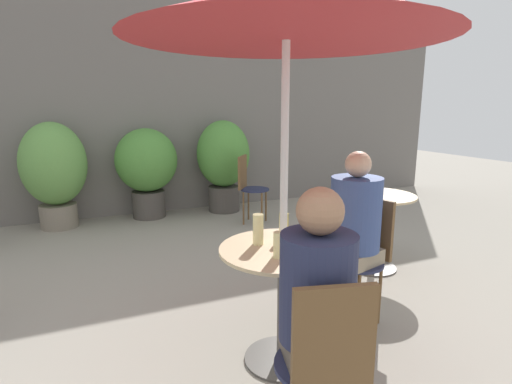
{
  "coord_description": "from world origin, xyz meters",
  "views": [
    {
      "loc": [
        -0.83,
        -1.74,
        1.52
      ],
      "look_at": [
        0.16,
        0.6,
        0.97
      ],
      "focal_mm": 28.0,
      "sensor_mm": 36.0,
      "label": 1
    }
  ],
  "objects_px": {
    "cafe_table_far": "(375,216)",
    "beer_glass_3": "(279,245)",
    "bistro_chair_1": "(365,248)",
    "bistro_chair_2": "(248,183)",
    "seated_person_1": "(354,226)",
    "beer_glass_1": "(284,226)",
    "seated_person_0": "(316,300)",
    "potted_plant_0": "(54,168)",
    "potted_plant_1": "(147,165)",
    "potted_plant_2": "(223,159)",
    "bistro_chair_0": "(326,360)",
    "umbrella": "(287,12)",
    "cafe_table_near": "(283,279)",
    "beer_glass_2": "(258,229)",
    "beer_glass_0": "(308,240)"
  },
  "relations": [
    {
      "from": "bistro_chair_0",
      "to": "potted_plant_2",
      "type": "distance_m",
      "value": 4.42
    },
    {
      "from": "beer_glass_1",
      "to": "cafe_table_far",
      "type": "bearing_deg",
      "value": 30.17
    },
    {
      "from": "seated_person_1",
      "to": "beer_glass_1",
      "type": "distance_m",
      "value": 0.55
    },
    {
      "from": "cafe_table_near",
      "to": "umbrella",
      "type": "distance_m",
      "value": 1.46
    },
    {
      "from": "beer_glass_1",
      "to": "potted_plant_2",
      "type": "relative_size",
      "value": 0.12
    },
    {
      "from": "potted_plant_0",
      "to": "umbrella",
      "type": "height_order",
      "value": "umbrella"
    },
    {
      "from": "beer_glass_0",
      "to": "beer_glass_3",
      "type": "relative_size",
      "value": 1.03
    },
    {
      "from": "seated_person_0",
      "to": "beer_glass_2",
      "type": "relative_size",
      "value": 6.64
    },
    {
      "from": "potted_plant_2",
      "to": "cafe_table_far",
      "type": "bearing_deg",
      "value": -76.51
    },
    {
      "from": "beer_glass_2",
      "to": "potted_plant_2",
      "type": "xyz_separation_m",
      "value": [
        0.92,
        3.42,
        -0.05
      ]
    },
    {
      "from": "cafe_table_near",
      "to": "potted_plant_2",
      "type": "height_order",
      "value": "potted_plant_2"
    },
    {
      "from": "potted_plant_2",
      "to": "bistro_chair_1",
      "type": "bearing_deg",
      "value": -90.99
    },
    {
      "from": "cafe_table_near",
      "to": "potted_plant_2",
      "type": "distance_m",
      "value": 3.63
    },
    {
      "from": "seated_person_1",
      "to": "potted_plant_2",
      "type": "height_order",
      "value": "potted_plant_2"
    },
    {
      "from": "bistro_chair_1",
      "to": "beer_glass_3",
      "type": "height_order",
      "value": "bistro_chair_1"
    },
    {
      "from": "bistro_chair_2",
      "to": "beer_glass_2",
      "type": "xyz_separation_m",
      "value": [
        -1.03,
        -2.71,
        0.27
      ]
    },
    {
      "from": "beer_glass_0",
      "to": "beer_glass_3",
      "type": "height_order",
      "value": "beer_glass_0"
    },
    {
      "from": "potted_plant_2",
      "to": "umbrella",
      "type": "bearing_deg",
      "value": -102.99
    },
    {
      "from": "potted_plant_0",
      "to": "potted_plant_1",
      "type": "xyz_separation_m",
      "value": [
        1.13,
        0.04,
        -0.03
      ]
    },
    {
      "from": "cafe_table_far",
      "to": "beer_glass_3",
      "type": "relative_size",
      "value": 5.06
    },
    {
      "from": "beer_glass_0",
      "to": "beer_glass_2",
      "type": "height_order",
      "value": "beer_glass_2"
    },
    {
      "from": "bistro_chair_2",
      "to": "potted_plant_2",
      "type": "height_order",
      "value": "potted_plant_2"
    },
    {
      "from": "seated_person_0",
      "to": "umbrella",
      "type": "bearing_deg",
      "value": -90.0
    },
    {
      "from": "potted_plant_1",
      "to": "beer_glass_3",
      "type": "bearing_deg",
      "value": -87.41
    },
    {
      "from": "potted_plant_1",
      "to": "umbrella",
      "type": "height_order",
      "value": "umbrella"
    },
    {
      "from": "cafe_table_far",
      "to": "potted_plant_1",
      "type": "bearing_deg",
      "value": 122.34
    },
    {
      "from": "bistro_chair_2",
      "to": "beer_glass_0",
      "type": "relative_size",
      "value": 6.06
    },
    {
      "from": "seated_person_1",
      "to": "beer_glass_3",
      "type": "relative_size",
      "value": 8.65
    },
    {
      "from": "seated_person_0",
      "to": "potted_plant_0",
      "type": "height_order",
      "value": "potted_plant_0"
    },
    {
      "from": "bistro_chair_2",
      "to": "beer_glass_2",
      "type": "bearing_deg",
      "value": -163.62
    },
    {
      "from": "cafe_table_far",
      "to": "seated_person_1",
      "type": "relative_size",
      "value": 0.58
    },
    {
      "from": "potted_plant_0",
      "to": "beer_glass_1",
      "type": "bearing_deg",
      "value": -66.88
    },
    {
      "from": "cafe_table_far",
      "to": "potted_plant_2",
      "type": "xyz_separation_m",
      "value": [
        -0.62,
        2.6,
        0.25
      ]
    },
    {
      "from": "cafe_table_far",
      "to": "beer_glass_1",
      "type": "height_order",
      "value": "beer_glass_1"
    },
    {
      "from": "potted_plant_1",
      "to": "umbrella",
      "type": "relative_size",
      "value": 0.58
    },
    {
      "from": "bistro_chair_0",
      "to": "bistro_chair_1",
      "type": "distance_m",
      "value": 1.36
    },
    {
      "from": "seated_person_1",
      "to": "beer_glass_3",
      "type": "xyz_separation_m",
      "value": [
        -0.71,
        -0.3,
        0.06
      ]
    },
    {
      "from": "beer_glass_3",
      "to": "umbrella",
      "type": "xyz_separation_m",
      "value": [
        0.09,
        0.13,
        1.2
      ]
    },
    {
      "from": "cafe_table_near",
      "to": "seated_person_1",
      "type": "height_order",
      "value": "seated_person_1"
    },
    {
      "from": "bistro_chair_2",
      "to": "seated_person_0",
      "type": "height_order",
      "value": "seated_person_0"
    },
    {
      "from": "bistro_chair_0",
      "to": "potted_plant_2",
      "type": "bearing_deg",
      "value": -88.94
    },
    {
      "from": "potted_plant_2",
      "to": "umbrella",
      "type": "xyz_separation_m",
      "value": [
        -0.81,
        -3.53,
        1.22
      ]
    },
    {
      "from": "beer_glass_3",
      "to": "potted_plant_0",
      "type": "distance_m",
      "value": 3.93
    },
    {
      "from": "bistro_chair_1",
      "to": "potted_plant_0",
      "type": "xyz_separation_m",
      "value": [
        -2.15,
        3.36,
        0.22
      ]
    },
    {
      "from": "potted_plant_1",
      "to": "bistro_chair_1",
      "type": "bearing_deg",
      "value": -73.34
    },
    {
      "from": "cafe_table_far",
      "to": "bistro_chair_2",
      "type": "height_order",
      "value": "bistro_chair_2"
    },
    {
      "from": "beer_glass_2",
      "to": "potted_plant_1",
      "type": "xyz_separation_m",
      "value": [
        -0.15,
        3.5,
        -0.08
      ]
    },
    {
      "from": "bistro_chair_1",
      "to": "bistro_chair_2",
      "type": "xyz_separation_m",
      "value": [
        0.16,
        2.61,
        0.0
      ]
    },
    {
      "from": "bistro_chair_1",
      "to": "potted_plant_2",
      "type": "xyz_separation_m",
      "value": [
        0.06,
        3.32,
        0.23
      ]
    },
    {
      "from": "bistro_chair_1",
      "to": "beer_glass_1",
      "type": "relative_size",
      "value": 5.48
    }
  ]
}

